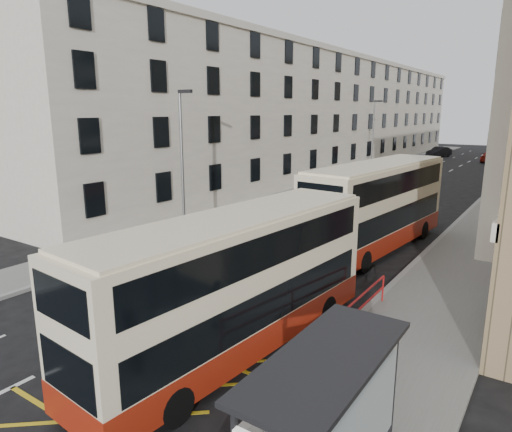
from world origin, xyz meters
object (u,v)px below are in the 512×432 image
Objects in this scene: double_decker_rear at (377,206)px; car_red at (490,157)px; bus_shelter at (324,406)px; double_decker_front at (236,284)px; car_silver at (419,160)px; street_lamp_far at (373,134)px; pedestrian_far at (359,356)px; street_lamp_near at (183,155)px; pedestrian_mid at (294,424)px; white_van at (402,172)px; car_dark at (439,152)px.

car_red is (-1.12, 49.28, -1.59)m from double_decker_rear.
double_decker_front is (-4.57, 3.67, -0.00)m from bus_shelter.
street_lamp_far is at bearing -84.02° from car_silver.
street_lamp_far is 4.89× the size of pedestrian_far.
street_lamp_near is 30.00m from street_lamp_far.
double_decker_front is 52.21m from car_silver.
bus_shelter is 2.60× the size of pedestrian_far.
car_red is at bearing 68.92° from car_silver.
double_decker_front reaches higher than pedestrian_far.
bus_shelter is 0.53× the size of street_lamp_far.
pedestrian_far is at bearing 7.59° from double_decker_front.
double_decker_rear is 15.91m from pedestrian_mid.
double_decker_front is at bearing -66.92° from car_silver.
pedestrian_far is 61.63m from car_red.
car_silver is at bearing 82.10° from street_lamp_far.
car_red is at bearing 68.91° from street_lamp_far.
car_silver is (-8.17, 39.19, -1.51)m from double_decker_rear.
pedestrian_mid is at bearing 95.51° from car_red.
pedestrian_far reaches higher than white_van.
street_lamp_near and street_lamp_far have the same top height.
pedestrian_mid is 0.30× the size of white_van.
white_van is at bearing 104.55° from double_decker_front.
white_van is 13.90m from car_silver.
street_lamp_near is at bearing -154.42° from double_decker_rear.
car_silver is (-12.07, 51.34, -0.19)m from pedestrian_far.
car_red is at bearing -6.92° from car_dark.
car_red is (-5.87, 65.28, -1.44)m from bus_shelter.
double_decker_front reaches higher than white_van.
pedestrian_far is (13.84, -8.54, -3.67)m from street_lamp_near.
double_decker_front reaches higher than pedestrian_mid.
white_van is (-11.04, 41.42, -1.33)m from bus_shelter.
pedestrian_far is at bearing 102.45° from bus_shelter.
double_decker_rear reaches higher than car_silver.
street_lamp_far is at bearing -176.45° from white_van.
street_lamp_far is 41.11m from pedestrian_far.
white_van is (-6.47, 37.75, -1.33)m from double_decker_front.
pedestrian_mid is 0.38× the size of car_silver.
double_decker_front is 4.90m from pedestrian_mid.
car_dark is at bearing -25.54° from car_red.
double_decker_front is at bearing -40.74° from street_lamp_near.
bus_shelter is 0.73× the size of white_van.
pedestrian_mid is 55.89m from car_silver.
car_dark is at bearing 105.01° from double_decker_rear.
double_decker_rear is (9.94, 3.61, -2.35)m from street_lamp_near.
street_lamp_far is at bearing -72.73° from car_dark.
white_van is at bearing -65.09° from car_dark.
double_decker_rear reaches higher than car_red.
pedestrian_far is at bearing -66.60° from double_decker_rear.
car_silver is at bearing 104.04° from double_decker_front.
street_lamp_near is at bearing -90.00° from street_lamp_far.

